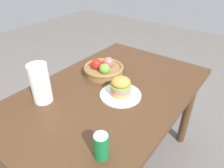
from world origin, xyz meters
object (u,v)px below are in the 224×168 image
at_px(sandwich, 121,86).
at_px(fruit_basket, 103,69).
at_px(soda_can, 101,146).
at_px(paper_towel_roll, 40,84).
at_px(plate, 120,95).

distance_m(sandwich, fruit_basket, 0.30).
distance_m(soda_can, paper_towel_roll, 0.55).
relative_size(soda_can, fruit_basket, 0.43).
xyz_separation_m(soda_can, paper_towel_roll, (0.10, 0.53, 0.06)).
bearing_deg(sandwich, fruit_basket, 59.61).
bearing_deg(sandwich, paper_towel_roll, 133.24).
xyz_separation_m(soda_can, fruit_basket, (0.57, 0.45, -0.02)).
distance_m(plate, paper_towel_roll, 0.48).
height_order(plate, fruit_basket, fruit_basket).
bearing_deg(fruit_basket, sandwich, -120.39).
relative_size(soda_can, paper_towel_roll, 0.53).
xyz_separation_m(plate, fruit_basket, (0.15, 0.26, 0.04)).
height_order(sandwich, paper_towel_roll, paper_towel_roll).
relative_size(plate, soda_can, 2.05).
bearing_deg(paper_towel_roll, sandwich, -46.76).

